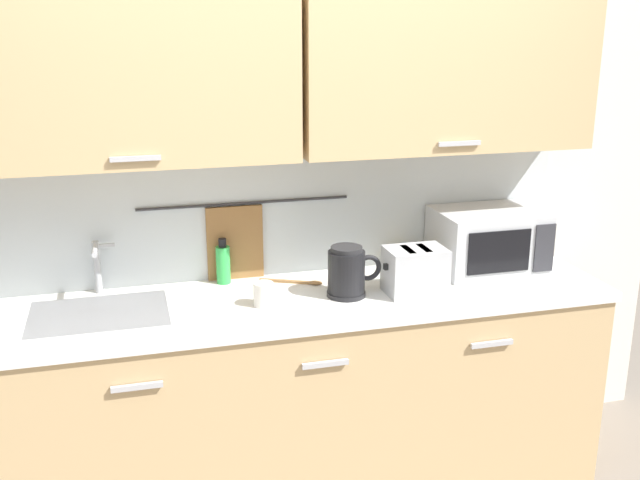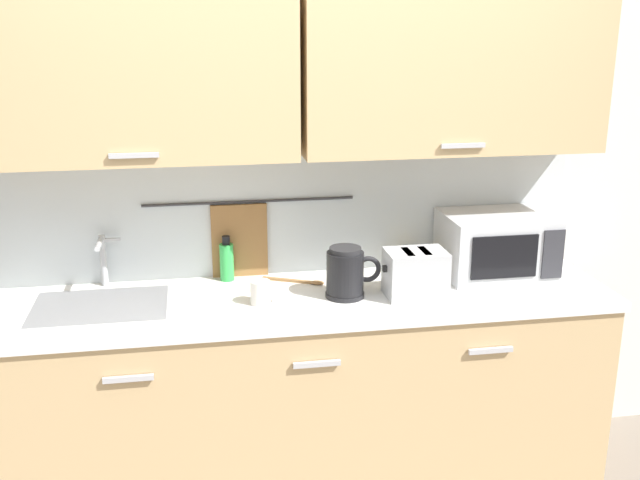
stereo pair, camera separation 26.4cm
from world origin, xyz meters
TOP-DOWN VIEW (x-y plane):
  - counter_unit at (-0.01, 0.30)m, footprint 2.53×0.64m
  - back_wall_assembly at (-0.00, 0.53)m, footprint 3.70×0.41m
  - sink_faucet at (-0.81, 0.53)m, footprint 0.09×0.17m
  - microwave at (0.86, 0.41)m, footprint 0.46×0.35m
  - electric_kettle at (0.16, 0.25)m, footprint 0.23×0.16m
  - dish_soap_bottle at (-0.30, 0.53)m, footprint 0.06×0.06m
  - mug_near_sink at (-0.18, 0.23)m, footprint 0.12×0.08m
  - toaster at (0.44, 0.21)m, footprint 0.26×0.17m
  - mug_by_kettle at (0.51, 0.50)m, footprint 0.12×0.08m
  - wooden_spoon at (0.01, 0.44)m, footprint 0.26×0.14m

SIDE VIEW (x-z plane):
  - counter_unit at x=-0.01m, z-range 0.01..0.91m
  - wooden_spoon at x=0.01m, z-range 0.90..0.91m
  - mug_near_sink at x=-0.18m, z-range 0.90..1.00m
  - mug_by_kettle at x=0.51m, z-range 0.90..1.00m
  - dish_soap_bottle at x=-0.30m, z-range 0.89..1.08m
  - toaster at x=0.44m, z-range 0.90..1.09m
  - electric_kettle at x=0.16m, z-range 0.90..1.11m
  - microwave at x=0.86m, z-range 0.90..1.17m
  - sink_faucet at x=-0.81m, z-range 0.93..1.15m
  - back_wall_assembly at x=0.00m, z-range 0.27..2.77m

